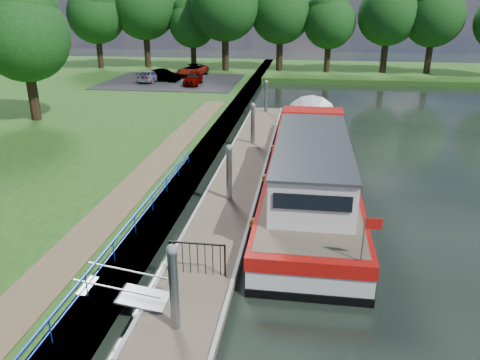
# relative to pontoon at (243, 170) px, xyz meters

# --- Properties ---
(ground) EXTENTS (160.00, 160.00, 0.00)m
(ground) POSITION_rel_pontoon_xyz_m (0.00, -13.00, -0.18)
(ground) COLOR black
(ground) RESTS_ON ground
(bank_edge) EXTENTS (1.10, 90.00, 0.78)m
(bank_edge) POSITION_rel_pontoon_xyz_m (-2.55, 2.00, 0.20)
(bank_edge) COLOR #473D2D
(bank_edge) RESTS_ON ground
(far_bank) EXTENTS (60.00, 18.00, 0.60)m
(far_bank) POSITION_rel_pontoon_xyz_m (12.00, 39.00, 0.12)
(far_bank) COLOR #204B15
(far_bank) RESTS_ON ground
(footpath) EXTENTS (1.60, 40.00, 0.05)m
(footpath) POSITION_rel_pontoon_xyz_m (-4.40, -5.00, 0.62)
(footpath) COLOR brown
(footpath) RESTS_ON riverbank
(carpark) EXTENTS (14.00, 12.00, 0.06)m
(carpark) POSITION_rel_pontoon_xyz_m (-11.00, 25.00, 0.62)
(carpark) COLOR black
(carpark) RESTS_ON riverbank
(blue_fence) EXTENTS (0.04, 18.04, 0.72)m
(blue_fence) POSITION_rel_pontoon_xyz_m (-2.75, -10.00, 1.13)
(blue_fence) COLOR #0C2DBF
(blue_fence) RESTS_ON riverbank
(pontoon) EXTENTS (2.50, 30.00, 0.56)m
(pontoon) POSITION_rel_pontoon_xyz_m (0.00, 0.00, 0.00)
(pontoon) COLOR brown
(pontoon) RESTS_ON ground
(mooring_piles) EXTENTS (0.30, 27.30, 3.55)m
(mooring_piles) POSITION_rel_pontoon_xyz_m (0.00, 0.00, 1.10)
(mooring_piles) COLOR gray
(mooring_piles) RESTS_ON ground
(gangway) EXTENTS (2.58, 1.00, 0.92)m
(gangway) POSITION_rel_pontoon_xyz_m (-1.85, -12.50, 0.44)
(gangway) COLOR #A5A8AD
(gangway) RESTS_ON ground
(gate_panel) EXTENTS (1.85, 0.05, 1.15)m
(gate_panel) POSITION_rel_pontoon_xyz_m (-0.00, -10.80, 0.97)
(gate_panel) COLOR black
(gate_panel) RESTS_ON ground
(barge) EXTENTS (4.36, 21.15, 4.78)m
(barge) POSITION_rel_pontoon_xyz_m (3.60, -0.90, 0.90)
(barge) COLOR black
(barge) RESTS_ON ground
(horizon_trees) EXTENTS (54.38, 10.03, 12.87)m
(horizon_trees) POSITION_rel_pontoon_xyz_m (-1.61, 35.68, 7.76)
(horizon_trees) COLOR #332316
(horizon_trees) RESTS_ON ground
(bank_tree_a) EXTENTS (6.12, 6.12, 9.72)m
(bank_tree_a) POSITION_rel_pontoon_xyz_m (-15.99, 7.08, 6.84)
(bank_tree_a) COLOR #332316
(bank_tree_a) RESTS_ON riverbank
(car_a) EXTENTS (1.55, 3.74, 1.27)m
(car_a) POSITION_rel_pontoon_xyz_m (-8.25, 22.92, 1.28)
(car_a) COLOR #999999
(car_a) RESTS_ON carpark
(car_b) EXTENTS (3.93, 2.01, 1.23)m
(car_b) POSITION_rel_pontoon_xyz_m (-11.96, 24.82, 1.27)
(car_b) COLOR #999999
(car_b) RESTS_ON carpark
(car_c) EXTENTS (2.10, 4.13, 1.15)m
(car_c) POSITION_rel_pontoon_xyz_m (-13.18, 24.38, 1.23)
(car_c) COLOR #999999
(car_c) RESTS_ON carpark
(car_d) EXTENTS (3.22, 5.14, 1.32)m
(car_d) POSITION_rel_pontoon_xyz_m (-9.72, 28.74, 1.31)
(car_d) COLOR #999999
(car_d) RESTS_ON carpark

